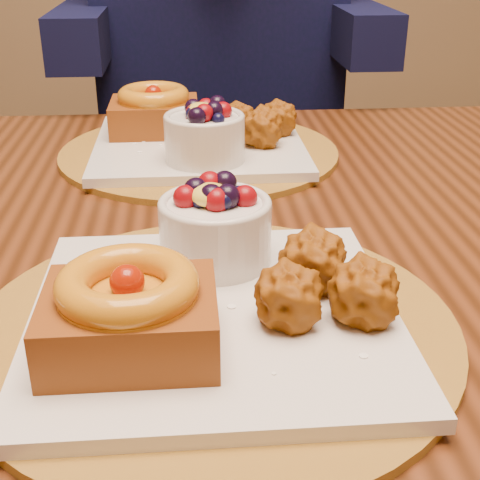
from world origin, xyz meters
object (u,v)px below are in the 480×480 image
at_px(dining_table, 206,281).
at_px(place_setting_near, 209,295).
at_px(place_setting_far, 196,135).
at_px(chair_far, 253,201).

relative_size(dining_table, place_setting_near, 4.21).
bearing_deg(place_setting_near, place_setting_far, 90.03).
xyz_separation_m(dining_table, chair_far, (0.13, 0.77, -0.22)).
bearing_deg(chair_far, place_setting_near, -86.51).
relative_size(dining_table, chair_far, 1.94).
bearing_deg(chair_far, place_setting_far, -92.34).
xyz_separation_m(place_setting_near, chair_far, (0.14, 0.99, -0.33)).
bearing_deg(dining_table, chair_far, 80.29).
distance_m(dining_table, chair_far, 0.82).
bearing_deg(place_setting_near, chair_far, 82.17).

